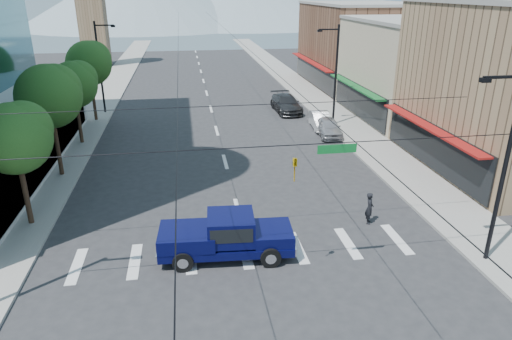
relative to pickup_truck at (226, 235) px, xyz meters
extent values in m
plane|color=#28282B|center=(1.14, -1.31, -1.12)|extent=(160.00, 160.00, 0.00)
cube|color=gray|center=(-10.86, 38.69, -1.04)|extent=(4.00, 120.00, 0.15)
cube|color=gray|center=(13.14, 38.69, -1.04)|extent=(4.00, 120.00, 0.15)
cube|color=tan|center=(21.14, 22.69, 3.38)|extent=(12.00, 14.00, 9.00)
cube|color=brown|center=(21.14, 38.69, 3.88)|extent=(12.00, 18.00, 10.00)
cube|color=#8C6B4C|center=(-15.36, 60.69, 7.88)|extent=(4.00, 4.00, 18.00)
cylinder|color=black|center=(-10.06, 4.69, 1.16)|extent=(0.28, 0.28, 4.55)
sphere|color=#23501A|center=(-10.06, 4.69, 3.76)|extent=(3.64, 3.64, 3.64)
sphere|color=#23501A|center=(-9.66, 4.99, 4.16)|extent=(2.86, 2.86, 2.86)
cylinder|color=black|center=(-10.06, 11.69, 1.44)|extent=(0.28, 0.28, 5.11)
sphere|color=#23501A|center=(-10.06, 11.69, 4.36)|extent=(4.09, 4.09, 4.09)
sphere|color=#23501A|center=(-9.66, 11.99, 4.76)|extent=(3.21, 3.21, 3.21)
cylinder|color=black|center=(-10.06, 18.69, 1.16)|extent=(0.28, 0.28, 4.55)
sphere|color=#23501A|center=(-10.06, 18.69, 3.76)|extent=(3.64, 3.64, 3.64)
sphere|color=#23501A|center=(-9.66, 18.99, 4.16)|extent=(2.86, 2.86, 2.86)
cylinder|color=black|center=(-10.06, 25.69, 1.44)|extent=(0.28, 0.28, 5.11)
sphere|color=#23501A|center=(-10.06, 25.69, 4.36)|extent=(4.09, 4.09, 4.09)
sphere|color=#23501A|center=(-9.66, 25.99, 4.76)|extent=(3.21, 3.21, 3.21)
cylinder|color=black|center=(11.94, -2.31, 3.38)|extent=(0.20, 0.20, 9.00)
cylinder|color=black|center=(1.14, -2.31, 5.08)|extent=(21.60, 0.04, 0.04)
imported|color=gold|center=(2.64, -2.31, 4.03)|extent=(0.16, 0.20, 1.00)
cube|color=#0C6626|center=(4.34, -2.31, 4.83)|extent=(1.60, 0.06, 0.35)
cylinder|color=black|center=(-9.66, 28.69, 3.38)|extent=(0.20, 0.20, 9.00)
cube|color=black|center=(-8.76, 28.69, 7.48)|extent=(1.80, 0.12, 0.12)
cube|color=black|center=(-7.96, 28.69, 7.38)|extent=(0.40, 0.25, 0.18)
cylinder|color=black|center=(11.94, 20.69, 3.38)|extent=(0.20, 0.20, 9.00)
cube|color=black|center=(11.04, 20.69, 7.48)|extent=(1.80, 0.12, 0.12)
cube|color=black|center=(10.24, 20.69, 7.38)|extent=(0.40, 0.25, 0.18)
cube|color=#080A3E|center=(0.02, 0.00, -0.50)|extent=(6.35, 2.66, 0.40)
cube|color=#080A3E|center=(2.22, -0.15, -0.04)|extent=(1.94, 2.26, 0.62)
cube|color=#080A3E|center=(0.25, -0.02, 0.41)|extent=(2.28, 2.23, 1.24)
cube|color=black|center=(0.25, -0.02, 0.52)|extent=(2.05, 2.24, 0.68)
cube|color=#080A3E|center=(-1.78, 0.12, 0.01)|extent=(2.74, 2.42, 0.73)
cube|color=silver|center=(3.12, -0.21, -0.50)|extent=(0.28, 2.15, 0.40)
cube|color=silver|center=(-3.07, 0.20, -0.50)|extent=(0.28, 2.15, 0.34)
cylinder|color=black|center=(1.93, -1.20, -0.64)|extent=(0.97, 0.40, 0.95)
cylinder|color=black|center=(2.07, 0.94, -0.64)|extent=(0.97, 0.40, 0.95)
cylinder|color=black|center=(-2.02, -0.94, -0.64)|extent=(0.97, 0.40, 0.95)
cylinder|color=black|center=(-1.88, 1.20, -0.64)|extent=(0.97, 0.40, 0.95)
imported|color=black|center=(7.96, 2.10, -0.23)|extent=(0.61, 0.75, 1.77)
imported|color=#9B9BA0|center=(10.54, 17.68, -0.35)|extent=(2.14, 4.63, 1.54)
imported|color=white|center=(10.54, 20.08, -0.39)|extent=(1.88, 4.55, 1.47)
imported|color=#2A2A2C|center=(8.74, 26.36, -0.26)|extent=(2.60, 5.97, 1.71)
camera|label=1|loc=(-1.50, -18.68, 10.73)|focal=32.00mm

